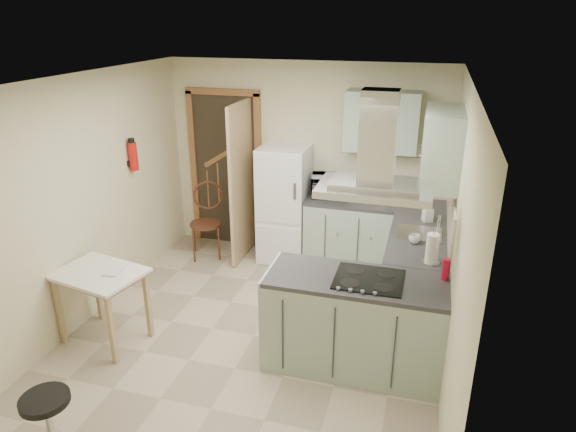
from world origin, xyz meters
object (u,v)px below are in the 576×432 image
(fridge, at_px, (284,204))
(extractor_hood, at_px, (375,189))
(stool, at_px, (49,423))
(peninsula, at_px, (355,323))
(microwave, at_px, (331,186))
(drop_leaf_table, at_px, (104,306))
(bentwood_chair, at_px, (205,224))

(fridge, xyz_separation_m, extractor_hood, (1.32, -1.98, 0.97))
(stool, bearing_deg, extractor_hood, 37.08)
(peninsula, bearing_deg, microwave, 107.37)
(peninsula, distance_m, stool, 2.55)
(fridge, bearing_deg, extractor_hood, -56.21)
(extractor_hood, relative_size, drop_leaf_table, 1.12)
(fridge, relative_size, microwave, 3.07)
(extractor_hood, xyz_separation_m, stool, (-2.09, -1.58, -1.48))
(extractor_hood, xyz_separation_m, microwave, (-0.73, 2.03, -0.68))
(bentwood_chair, bearing_deg, microwave, -14.23)
(peninsula, distance_m, bentwood_chair, 2.83)
(peninsula, height_order, extractor_hood, extractor_hood)
(peninsula, height_order, microwave, microwave)
(peninsula, xyz_separation_m, bentwood_chair, (-2.23, 1.74, 0.00))
(bentwood_chair, relative_size, microwave, 1.86)
(stool, bearing_deg, bentwood_chair, 94.22)
(fridge, distance_m, drop_leaf_table, 2.56)
(extractor_hood, bearing_deg, fridge, 123.79)
(bentwood_chair, bearing_deg, stool, -110.07)
(fridge, height_order, drop_leaf_table, fridge)
(peninsula, height_order, stool, peninsula)
(drop_leaf_table, distance_m, microwave, 2.97)
(peninsula, relative_size, stool, 3.27)
(fridge, relative_size, extractor_hood, 1.67)
(fridge, xyz_separation_m, stool, (-0.76, -3.56, -0.51))
(drop_leaf_table, bearing_deg, stool, -60.70)
(bentwood_chair, bearing_deg, peninsula, -62.23)
(fridge, height_order, stool, fridge)
(peninsula, distance_m, drop_leaf_table, 2.42)
(drop_leaf_table, xyz_separation_m, microwave, (1.77, 2.29, 0.66))
(peninsula, bearing_deg, drop_leaf_table, -173.69)
(bentwood_chair, height_order, microwave, microwave)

